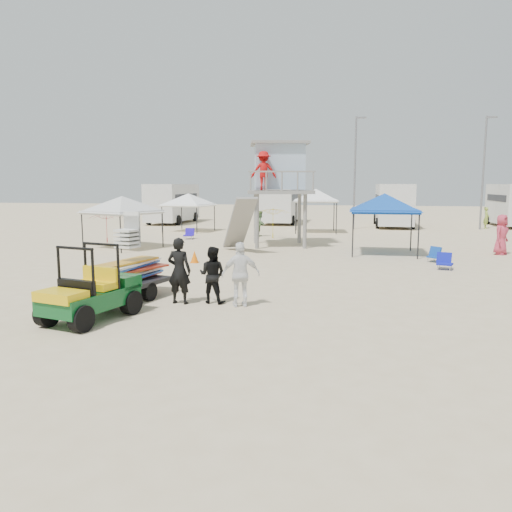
% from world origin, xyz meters
% --- Properties ---
extents(ground, '(140.00, 140.00, 0.00)m').
position_xyz_m(ground, '(0.00, 0.00, 0.00)').
color(ground, beige).
rests_on(ground, ground).
extents(utility_cart, '(1.68, 2.54, 1.77)m').
position_xyz_m(utility_cart, '(-3.05, 0.55, 0.83)').
color(utility_cart, '#0B491D').
rests_on(utility_cart, ground).
extents(surf_trailer, '(1.74, 2.57, 2.16)m').
position_xyz_m(surf_trailer, '(-3.04, 2.88, 0.88)').
color(surf_trailer, black).
rests_on(surf_trailer, ground).
extents(man_left, '(0.69, 0.47, 1.80)m').
position_xyz_m(man_left, '(-1.53, 2.58, 0.90)').
color(man_left, black).
rests_on(man_left, ground).
extents(man_mid, '(0.82, 0.68, 1.55)m').
position_xyz_m(man_mid, '(-0.68, 2.83, 0.77)').
color(man_mid, black).
rests_on(man_mid, ground).
extents(man_right, '(1.09, 0.73, 1.72)m').
position_xyz_m(man_right, '(0.17, 2.58, 0.86)').
color(man_right, white).
rests_on(man_right, ground).
extents(lifeguard_tower, '(3.94, 3.94, 5.26)m').
position_xyz_m(lifeguard_tower, '(-0.92, 16.11, 3.92)').
color(lifeguard_tower, gray).
rests_on(lifeguard_tower, ground).
extents(canopy_blue, '(2.96, 2.96, 3.21)m').
position_xyz_m(canopy_blue, '(4.40, 13.77, 2.66)').
color(canopy_blue, black).
rests_on(canopy_blue, ground).
extents(canopy_white_a, '(3.85, 3.85, 3.03)m').
position_xyz_m(canopy_white_a, '(-8.45, 13.45, 2.49)').
color(canopy_white_a, black).
rests_on(canopy_white_a, ground).
extents(canopy_white_b, '(3.27, 3.27, 3.02)m').
position_xyz_m(canopy_white_b, '(-8.20, 22.98, 2.47)').
color(canopy_white_b, black).
rests_on(canopy_white_b, ground).
extents(canopy_white_c, '(3.07, 3.07, 3.33)m').
position_xyz_m(canopy_white_c, '(0.47, 23.98, 2.78)').
color(canopy_white_c, black).
rests_on(canopy_white_c, ground).
extents(umbrella_a, '(2.19, 2.22, 1.70)m').
position_xyz_m(umbrella_a, '(-10.44, 15.46, 0.85)').
color(umbrella_a, '#B31318').
rests_on(umbrella_a, ground).
extents(umbrella_b, '(2.78, 2.80, 1.87)m').
position_xyz_m(umbrella_b, '(-1.71, 19.50, 0.93)').
color(umbrella_b, yellow).
rests_on(umbrella_b, ground).
extents(cone_near, '(0.34, 0.34, 0.50)m').
position_xyz_m(cone_near, '(-5.49, 6.94, 0.25)').
color(cone_near, orange).
rests_on(cone_near, ground).
extents(cone_far, '(0.34, 0.34, 0.50)m').
position_xyz_m(cone_far, '(-3.38, 9.51, 0.25)').
color(cone_far, orange).
rests_on(cone_far, ground).
extents(beach_chair_a, '(0.56, 0.60, 0.64)m').
position_xyz_m(beach_chair_a, '(-6.57, 18.22, 0.31)').
color(beach_chair_a, '#2310B7').
rests_on(beach_chair_a, ground).
extents(beach_chair_b, '(0.67, 0.73, 0.64)m').
position_xyz_m(beach_chair_b, '(6.48, 9.81, 0.31)').
color(beach_chair_b, '#0F17A9').
rests_on(beach_chair_b, ground).
extents(beach_chair_c, '(0.73, 0.86, 0.64)m').
position_xyz_m(beach_chair_c, '(6.42, 11.68, 0.31)').
color(beach_chair_c, '#0E3D9D').
rests_on(beach_chair_c, ground).
extents(rv_far_left, '(2.64, 6.80, 3.25)m').
position_xyz_m(rv_far_left, '(-12.00, 29.99, 1.80)').
color(rv_far_left, silver).
rests_on(rv_far_left, ground).
extents(rv_mid_left, '(2.65, 6.50, 3.25)m').
position_xyz_m(rv_mid_left, '(-3.00, 31.49, 1.80)').
color(rv_mid_left, silver).
rests_on(rv_mid_left, ground).
extents(rv_mid_right, '(2.64, 7.00, 3.25)m').
position_xyz_m(rv_mid_right, '(6.00, 29.99, 1.80)').
color(rv_mid_right, silver).
rests_on(rv_mid_right, ground).
extents(light_pole_left, '(0.14, 0.14, 8.00)m').
position_xyz_m(light_pole_left, '(3.00, 27.00, 4.00)').
color(light_pole_left, slate).
rests_on(light_pole_left, ground).
extents(light_pole_right, '(0.14, 0.14, 8.00)m').
position_xyz_m(light_pole_right, '(12.00, 28.50, 4.00)').
color(light_pole_right, slate).
rests_on(light_pole_right, ground).
extents(distant_beachgoers, '(15.91, 15.59, 1.85)m').
position_xyz_m(distant_beachgoers, '(5.73, 19.18, 0.86)').
color(distant_beachgoers, '#597F4C').
rests_on(distant_beachgoers, ground).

